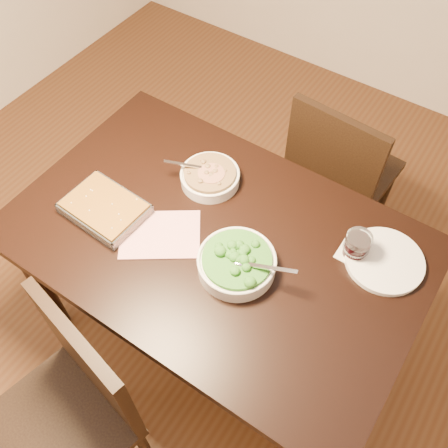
% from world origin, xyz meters
% --- Properties ---
extents(ground, '(4.00, 4.00, 0.00)m').
position_xyz_m(ground, '(0.00, 0.00, 0.00)').
color(ground, '#4F2C16').
rests_on(ground, ground).
extents(table, '(1.40, 0.90, 0.75)m').
position_xyz_m(table, '(0.00, 0.00, 0.65)').
color(table, black).
rests_on(table, ground).
extents(magazine_a, '(0.33, 0.32, 0.01)m').
position_xyz_m(magazine_a, '(-0.16, -0.10, 0.75)').
color(magazine_a, '#C03656').
rests_on(magazine_a, table).
extents(coaster, '(0.10, 0.10, 0.00)m').
position_xyz_m(coaster, '(0.42, 0.20, 0.75)').
color(coaster, white).
rests_on(coaster, table).
extents(stew_bowl, '(0.22, 0.22, 0.08)m').
position_xyz_m(stew_bowl, '(-0.16, 0.19, 0.78)').
color(stew_bowl, white).
rests_on(stew_bowl, table).
extents(broccoli_bowl, '(0.29, 0.26, 0.10)m').
position_xyz_m(broccoli_bowl, '(0.13, -0.06, 0.78)').
color(broccoli_bowl, white).
rests_on(broccoli_bowl, table).
extents(baking_dish, '(0.29, 0.22, 0.05)m').
position_xyz_m(baking_dish, '(-0.38, -0.13, 0.77)').
color(baking_dish, silver).
rests_on(baking_dish, table).
extents(wine_tumbler, '(0.08, 0.08, 0.09)m').
position_xyz_m(wine_tumbler, '(0.42, 0.20, 0.80)').
color(wine_tumbler, black).
rests_on(wine_tumbler, coaster).
extents(dinner_plate, '(0.26, 0.26, 0.02)m').
position_xyz_m(dinner_plate, '(0.51, 0.23, 0.76)').
color(dinner_plate, white).
rests_on(dinner_plate, table).
extents(chair_near, '(0.51, 0.51, 0.92)m').
position_xyz_m(chair_near, '(-0.11, -0.67, 0.51)').
color(chair_near, black).
rests_on(chair_near, ground).
extents(chair_far, '(0.45, 0.45, 0.89)m').
position_xyz_m(chair_far, '(0.15, 0.74, 0.50)').
color(chair_far, black).
rests_on(chair_far, ground).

